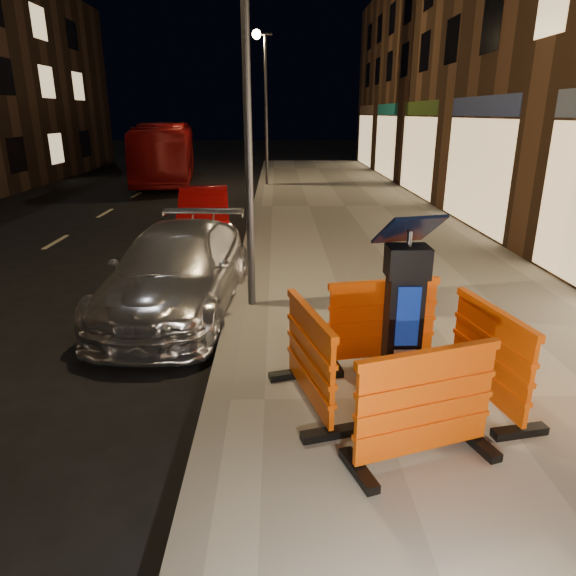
{
  "coord_description": "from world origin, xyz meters",
  "views": [
    {
      "loc": [
        0.67,
        -4.94,
        3.13
      ],
      "look_at": [
        0.8,
        1.0,
        1.1
      ],
      "focal_mm": 32.0,
      "sensor_mm": 36.0,
      "label": 1
    }
  ],
  "objects_px": {
    "parking_kiosk": "(403,320)",
    "barrier_kerbside": "(310,359)",
    "barrier_front": "(425,407)",
    "car_silver": "(181,309)",
    "car_red": "(205,233)",
    "barrier_bldgside": "(490,357)",
    "barrier_back": "(382,323)",
    "bus_doubledecker": "(168,182)"
  },
  "relations": [
    {
      "from": "parking_kiosk",
      "to": "barrier_kerbside",
      "type": "xyz_separation_m",
      "value": [
        -0.95,
        0.0,
        -0.43
      ]
    },
    {
      "from": "barrier_front",
      "to": "car_silver",
      "type": "distance_m",
      "value": 5.18
    },
    {
      "from": "car_red",
      "to": "barrier_front",
      "type": "bearing_deg",
      "value": -78.48
    },
    {
      "from": "parking_kiosk",
      "to": "barrier_bldgside",
      "type": "bearing_deg",
      "value": -12.95
    },
    {
      "from": "parking_kiosk",
      "to": "barrier_bldgside",
      "type": "relative_size",
      "value": 1.4
    },
    {
      "from": "barrier_front",
      "to": "barrier_back",
      "type": "bearing_deg",
      "value": 72.05
    },
    {
      "from": "barrier_back",
      "to": "barrier_kerbside",
      "type": "height_order",
      "value": "same"
    },
    {
      "from": "barrier_kerbside",
      "to": "parking_kiosk",
      "type": "bearing_deg",
      "value": -104.95
    },
    {
      "from": "car_silver",
      "to": "bus_doubledecker",
      "type": "relative_size",
      "value": 0.48
    },
    {
      "from": "barrier_kerbside",
      "to": "car_silver",
      "type": "distance_m",
      "value": 3.88
    },
    {
      "from": "barrier_front",
      "to": "bus_doubledecker",
      "type": "bearing_deg",
      "value": 89.11
    },
    {
      "from": "barrier_front",
      "to": "barrier_kerbside",
      "type": "xyz_separation_m",
      "value": [
        -0.95,
        0.95,
        0.0
      ]
    },
    {
      "from": "barrier_bldgside",
      "to": "parking_kiosk",
      "type": "bearing_deg",
      "value": 79.05
    },
    {
      "from": "parking_kiosk",
      "to": "barrier_bldgside",
      "type": "height_order",
      "value": "parking_kiosk"
    },
    {
      "from": "barrier_bldgside",
      "to": "car_red",
      "type": "height_order",
      "value": "barrier_bldgside"
    },
    {
      "from": "barrier_back",
      "to": "car_silver",
      "type": "xyz_separation_m",
      "value": [
        -2.92,
        2.32,
        -0.7
      ]
    },
    {
      "from": "barrier_kerbside",
      "to": "barrier_bldgside",
      "type": "relative_size",
      "value": 1.0
    },
    {
      "from": "barrier_kerbside",
      "to": "bus_doubledecker",
      "type": "xyz_separation_m",
      "value": [
        -5.56,
        20.27,
        -0.7
      ]
    },
    {
      "from": "barrier_kerbside",
      "to": "car_red",
      "type": "xyz_separation_m",
      "value": [
        -2.31,
        9.09,
        -0.7
      ]
    },
    {
      "from": "barrier_kerbside",
      "to": "bus_doubledecker",
      "type": "distance_m",
      "value": 21.03
    },
    {
      "from": "parking_kiosk",
      "to": "barrier_kerbside",
      "type": "bearing_deg",
      "value": 167.05
    },
    {
      "from": "parking_kiosk",
      "to": "bus_doubledecker",
      "type": "xyz_separation_m",
      "value": [
        -6.51,
        20.27,
        -1.13
      ]
    },
    {
      "from": "car_silver",
      "to": "car_red",
      "type": "relative_size",
      "value": 1.26
    },
    {
      "from": "barrier_front",
      "to": "barrier_kerbside",
      "type": "relative_size",
      "value": 1.0
    },
    {
      "from": "bus_doubledecker",
      "to": "car_red",
      "type": "bearing_deg",
      "value": -80.98
    },
    {
      "from": "barrier_kerbside",
      "to": "barrier_bldgside",
      "type": "xyz_separation_m",
      "value": [
        1.9,
        0.0,
        0.0
      ]
    },
    {
      "from": "car_red",
      "to": "bus_doubledecker",
      "type": "relative_size",
      "value": 0.38
    },
    {
      "from": "barrier_back",
      "to": "bus_doubledecker",
      "type": "relative_size",
      "value": 0.14
    },
    {
      "from": "car_red",
      "to": "car_silver",
      "type": "bearing_deg",
      "value": -93.12
    },
    {
      "from": "barrier_back",
      "to": "car_red",
      "type": "height_order",
      "value": "barrier_back"
    },
    {
      "from": "barrier_front",
      "to": "bus_doubledecker",
      "type": "height_order",
      "value": "bus_doubledecker"
    },
    {
      "from": "barrier_kerbside",
      "to": "car_silver",
      "type": "xyz_separation_m",
      "value": [
        -1.97,
        3.27,
        -0.7
      ]
    },
    {
      "from": "barrier_back",
      "to": "barrier_bldgside",
      "type": "distance_m",
      "value": 1.34
    },
    {
      "from": "barrier_bldgside",
      "to": "barrier_front",
      "type": "bearing_deg",
      "value": 124.05
    },
    {
      "from": "barrier_front",
      "to": "car_silver",
      "type": "relative_size",
      "value": 0.3
    },
    {
      "from": "parking_kiosk",
      "to": "car_red",
      "type": "bearing_deg",
      "value": 96.75
    },
    {
      "from": "barrier_back",
      "to": "car_silver",
      "type": "bearing_deg",
      "value": 131.58
    },
    {
      "from": "barrier_front",
      "to": "barrier_back",
      "type": "height_order",
      "value": "same"
    },
    {
      "from": "parking_kiosk",
      "to": "car_silver",
      "type": "xyz_separation_m",
      "value": [
        -2.92,
        3.27,
        -1.13
      ]
    },
    {
      "from": "parking_kiosk",
      "to": "car_silver",
      "type": "relative_size",
      "value": 0.42
    },
    {
      "from": "bus_doubledecker",
      "to": "barrier_back",
      "type": "bearing_deg",
      "value": -78.59
    },
    {
      "from": "barrier_back",
      "to": "bus_doubledecker",
      "type": "xyz_separation_m",
      "value": [
        -6.51,
        19.32,
        -0.7
      ]
    }
  ]
}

